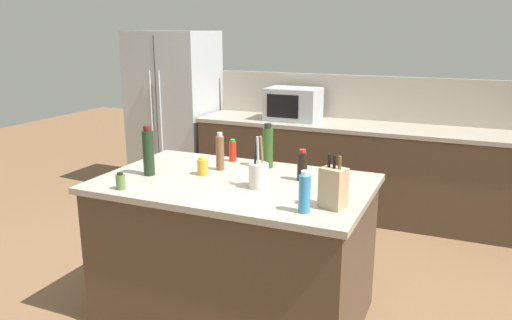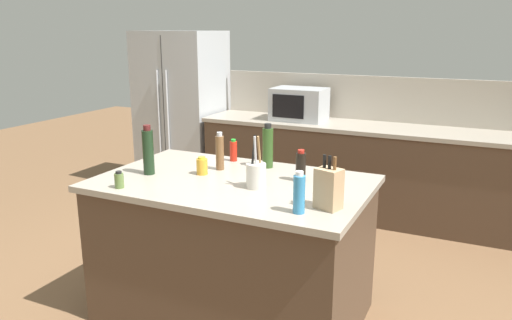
{
  "view_description": "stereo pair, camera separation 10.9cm",
  "coord_description": "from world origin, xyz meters",
  "px_view_note": "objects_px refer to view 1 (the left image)",
  "views": [
    {
      "loc": [
        1.32,
        -2.71,
        1.87
      ],
      "look_at": [
        0.0,
        0.35,
        0.99
      ],
      "focal_mm": 35.0,
      "sensor_mm": 36.0,
      "label": 1
    },
    {
      "loc": [
        1.42,
        -2.66,
        1.87
      ],
      "look_at": [
        0.0,
        0.35,
        0.99
      ],
      "focal_mm": 35.0,
      "sensor_mm": 36.0,
      "label": 2
    }
  ],
  "objects_px": {
    "spice_jar_oregano": "(121,181)",
    "olive_oil_bottle": "(268,147)",
    "honey_jar": "(203,167)",
    "microwave": "(293,104)",
    "refrigerator": "(175,112)",
    "dish_soap_bottle": "(305,193)",
    "utensil_crock": "(259,174)",
    "hot_sauce_bottle": "(233,151)",
    "knife_block": "(333,187)",
    "pepper_grinder": "(220,152)",
    "soy_sauce_bottle": "(302,166)",
    "wine_bottle": "(148,152)"
  },
  "relations": [
    {
      "from": "spice_jar_oregano",
      "to": "olive_oil_bottle",
      "type": "xyz_separation_m",
      "value": [
        0.62,
        0.8,
        0.1
      ]
    },
    {
      "from": "spice_jar_oregano",
      "to": "honey_jar",
      "type": "distance_m",
      "value": 0.55
    },
    {
      "from": "microwave",
      "to": "refrigerator",
      "type": "bearing_deg",
      "value": 178.02
    },
    {
      "from": "dish_soap_bottle",
      "to": "olive_oil_bottle",
      "type": "height_order",
      "value": "olive_oil_bottle"
    },
    {
      "from": "utensil_crock",
      "to": "hot_sauce_bottle",
      "type": "distance_m",
      "value": 0.65
    },
    {
      "from": "utensil_crock",
      "to": "dish_soap_bottle",
      "type": "xyz_separation_m",
      "value": [
        0.38,
        -0.29,
        0.02
      ]
    },
    {
      "from": "knife_block",
      "to": "dish_soap_bottle",
      "type": "bearing_deg",
      "value": -114.94
    },
    {
      "from": "honey_jar",
      "to": "hot_sauce_bottle",
      "type": "distance_m",
      "value": 0.39
    },
    {
      "from": "pepper_grinder",
      "to": "microwave",
      "type": "bearing_deg",
      "value": 95.17
    },
    {
      "from": "soy_sauce_bottle",
      "to": "honey_jar",
      "type": "xyz_separation_m",
      "value": [
        -0.64,
        -0.14,
        -0.04
      ]
    },
    {
      "from": "utensil_crock",
      "to": "hot_sauce_bottle",
      "type": "height_order",
      "value": "utensil_crock"
    },
    {
      "from": "microwave",
      "to": "soy_sauce_bottle",
      "type": "height_order",
      "value": "microwave"
    },
    {
      "from": "dish_soap_bottle",
      "to": "hot_sauce_bottle",
      "type": "distance_m",
      "value": 1.12
    },
    {
      "from": "refrigerator",
      "to": "honey_jar",
      "type": "xyz_separation_m",
      "value": [
        1.62,
        -2.21,
        0.07
      ]
    },
    {
      "from": "utensil_crock",
      "to": "honey_jar",
      "type": "distance_m",
      "value": 0.46
    },
    {
      "from": "pepper_grinder",
      "to": "dish_soap_bottle",
      "type": "relative_size",
      "value": 1.15
    },
    {
      "from": "refrigerator",
      "to": "hot_sauce_bottle",
      "type": "relative_size",
      "value": 11.47
    },
    {
      "from": "hot_sauce_bottle",
      "to": "spice_jar_oregano",
      "type": "bearing_deg",
      "value": -110.89
    },
    {
      "from": "microwave",
      "to": "honey_jar",
      "type": "distance_m",
      "value": 2.17
    },
    {
      "from": "hot_sauce_bottle",
      "to": "wine_bottle",
      "type": "relative_size",
      "value": 0.49
    },
    {
      "from": "pepper_grinder",
      "to": "soy_sauce_bottle",
      "type": "bearing_deg",
      "value": -1.03
    },
    {
      "from": "refrigerator",
      "to": "spice_jar_oregano",
      "type": "bearing_deg",
      "value": -63.72
    },
    {
      "from": "pepper_grinder",
      "to": "dish_soap_bottle",
      "type": "xyz_separation_m",
      "value": [
        0.77,
        -0.55,
        -0.02
      ]
    },
    {
      "from": "microwave",
      "to": "pepper_grinder",
      "type": "height_order",
      "value": "microwave"
    },
    {
      "from": "utensil_crock",
      "to": "dish_soap_bottle",
      "type": "relative_size",
      "value": 1.42
    },
    {
      "from": "pepper_grinder",
      "to": "honey_jar",
      "type": "bearing_deg",
      "value": -108.51
    },
    {
      "from": "refrigerator",
      "to": "wine_bottle",
      "type": "bearing_deg",
      "value": -61.1
    },
    {
      "from": "refrigerator",
      "to": "hot_sauce_bottle",
      "type": "bearing_deg",
      "value": -47.86
    },
    {
      "from": "wine_bottle",
      "to": "spice_jar_oregano",
      "type": "bearing_deg",
      "value": -86.35
    },
    {
      "from": "refrigerator",
      "to": "hot_sauce_bottle",
      "type": "xyz_separation_m",
      "value": [
        1.65,
        -1.82,
        0.09
      ]
    },
    {
      "from": "wine_bottle",
      "to": "pepper_grinder",
      "type": "bearing_deg",
      "value": 38.38
    },
    {
      "from": "spice_jar_oregano",
      "to": "utensil_crock",
      "type": "bearing_deg",
      "value": 25.64
    },
    {
      "from": "honey_jar",
      "to": "spice_jar_oregano",
      "type": "bearing_deg",
      "value": -122.93
    },
    {
      "from": "wine_bottle",
      "to": "olive_oil_bottle",
      "type": "bearing_deg",
      "value": 37.07
    },
    {
      "from": "honey_jar",
      "to": "hot_sauce_bottle",
      "type": "xyz_separation_m",
      "value": [
        0.03,
        0.39,
        0.02
      ]
    },
    {
      "from": "spice_jar_oregano",
      "to": "wine_bottle",
      "type": "height_order",
      "value": "wine_bottle"
    },
    {
      "from": "knife_block",
      "to": "spice_jar_oregano",
      "type": "relative_size",
      "value": 2.78
    },
    {
      "from": "dish_soap_bottle",
      "to": "wine_bottle",
      "type": "bearing_deg",
      "value": 167.48
    },
    {
      "from": "knife_block",
      "to": "olive_oil_bottle",
      "type": "height_order",
      "value": "olive_oil_bottle"
    },
    {
      "from": "dish_soap_bottle",
      "to": "hot_sauce_bottle",
      "type": "xyz_separation_m",
      "value": [
        -0.8,
        0.79,
        -0.03
      ]
    },
    {
      "from": "refrigerator",
      "to": "utensil_crock",
      "type": "height_order",
      "value": "refrigerator"
    },
    {
      "from": "soy_sauce_bottle",
      "to": "dish_soap_bottle",
      "type": "relative_size",
      "value": 0.89
    },
    {
      "from": "spice_jar_oregano",
      "to": "honey_jar",
      "type": "relative_size",
      "value": 0.87
    },
    {
      "from": "hot_sauce_bottle",
      "to": "knife_block",
      "type": "bearing_deg",
      "value": -35.82
    },
    {
      "from": "knife_block",
      "to": "utensil_crock",
      "type": "height_order",
      "value": "utensil_crock"
    },
    {
      "from": "olive_oil_bottle",
      "to": "wine_bottle",
      "type": "xyz_separation_m",
      "value": [
        -0.64,
        -0.48,
        0.01
      ]
    },
    {
      "from": "olive_oil_bottle",
      "to": "hot_sauce_bottle",
      "type": "bearing_deg",
      "value": 170.06
    },
    {
      "from": "knife_block",
      "to": "olive_oil_bottle",
      "type": "distance_m",
      "value": 0.87
    },
    {
      "from": "microwave",
      "to": "dish_soap_bottle",
      "type": "bearing_deg",
      "value": -69.49
    },
    {
      "from": "utensil_crock",
      "to": "soy_sauce_bottle",
      "type": "distance_m",
      "value": 0.31
    }
  ]
}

